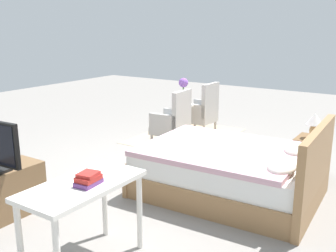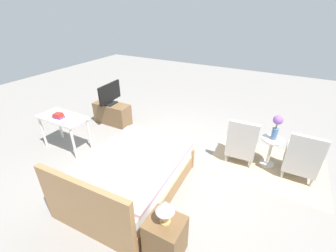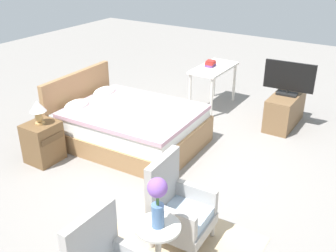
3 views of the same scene
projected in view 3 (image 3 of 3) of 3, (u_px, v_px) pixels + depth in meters
The scene contains 11 objects.
ground_plane at pixel (180, 165), 5.40m from camera, with size 16.00×16.00×0.00m, color gray.
bed at pixel (127, 125), 5.85m from camera, with size 1.55×2.10×0.96m.
armchair_by_window_right at pixel (178, 209), 3.89m from camera, with size 0.57×0.57×0.92m.
side_table at pixel (158, 245), 3.45m from camera, with size 0.40×0.40×0.59m.
flower_vase at pixel (158, 198), 3.23m from camera, with size 0.17×0.17×0.48m.
nightstand at pixel (43, 142), 5.39m from camera, with size 0.44×0.41×0.56m.
table_lamp at pixel (38, 109), 5.17m from camera, with size 0.22×0.22×0.33m.
tv_stand at pixel (285, 110), 6.44m from camera, with size 0.96×0.40×0.54m.
tv_flatscreen at pixel (289, 78), 6.20m from camera, with size 0.22×0.79×0.54m.
vanity_desk at pixel (214, 73), 7.01m from camera, with size 1.04×0.52×0.75m.
book_stack at pixel (210, 64), 6.98m from camera, with size 0.22×0.16×0.10m.
Camera 3 is at (-4.00, -2.36, 2.81)m, focal length 42.00 mm.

